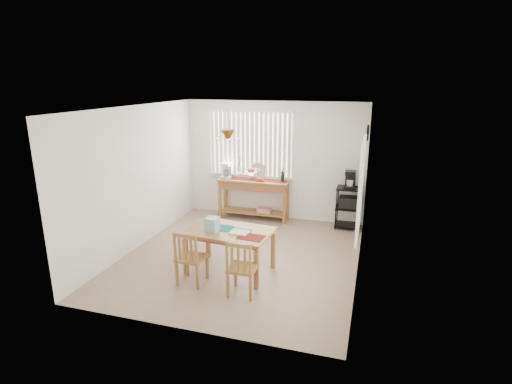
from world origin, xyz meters
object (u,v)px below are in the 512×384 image
(cart_items, at_px, (350,180))
(wire_cart, at_px, (349,204))
(chair_left, at_px, (190,258))
(chair_right, at_px, (242,268))
(sideboard, at_px, (254,190))
(dining_table, at_px, (230,235))

(cart_items, bearing_deg, wire_cart, -90.00)
(wire_cart, distance_m, cart_items, 0.52)
(chair_left, relative_size, chair_right, 1.01)
(sideboard, relative_size, cart_items, 4.38)
(sideboard, bearing_deg, chair_left, -90.72)
(wire_cart, distance_m, chair_left, 3.80)
(sideboard, relative_size, wire_cart, 1.80)
(dining_table, bearing_deg, wire_cart, 56.95)
(dining_table, distance_m, chair_right, 0.81)
(wire_cart, bearing_deg, sideboard, 179.82)
(chair_right, bearing_deg, chair_left, 174.00)
(chair_left, xyz_separation_m, chair_right, (0.85, -0.09, -0.00))
(cart_items, height_order, chair_right, cart_items)
(wire_cart, height_order, chair_right, wire_cart)
(cart_items, bearing_deg, dining_table, -122.96)
(cart_items, distance_m, dining_table, 3.12)
(sideboard, xyz_separation_m, wire_cart, (2.07, -0.01, -0.14))
(cart_items, distance_m, chair_right, 3.54)
(sideboard, bearing_deg, chair_right, -75.95)
(wire_cart, bearing_deg, cart_items, 90.00)
(wire_cart, relative_size, cart_items, 2.43)
(cart_items, relative_size, chair_left, 0.42)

